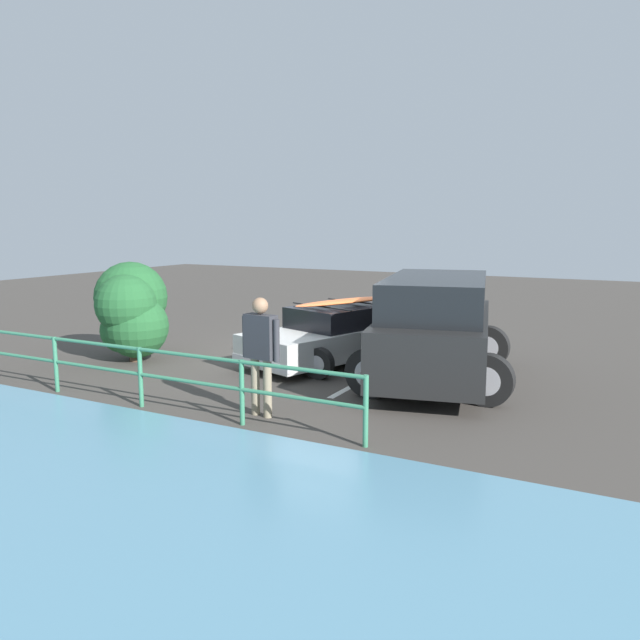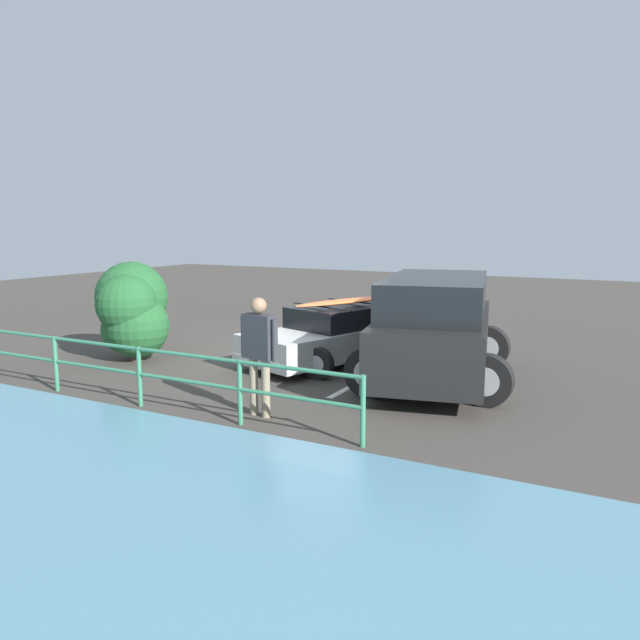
# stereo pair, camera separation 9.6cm
# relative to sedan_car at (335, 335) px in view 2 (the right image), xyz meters

# --- Properties ---
(ground_plane) EXTENTS (44.00, 44.00, 0.02)m
(ground_plane) POSITION_rel_sedan_car_xyz_m (0.72, -0.45, -0.56)
(ground_plane) COLOR #423D38
(ground_plane) RESTS_ON ground
(parking_stripe) EXTENTS (0.12, 4.89, 0.00)m
(parking_stripe) POSITION_rel_sedan_car_xyz_m (-1.14, 0.04, -0.55)
(parking_stripe) COLOR silver
(parking_stripe) RESTS_ON ground
(sedan_car) EXTENTS (2.86, 4.24, 1.42)m
(sedan_car) POSITION_rel_sedan_car_xyz_m (0.00, 0.00, 0.00)
(sedan_car) COLOR silver
(sedan_car) RESTS_ON ground
(suv_car) EXTENTS (3.22, 4.84, 1.89)m
(suv_car) POSITION_rel_sedan_car_xyz_m (-2.29, 0.58, 0.42)
(suv_car) COLOR black
(suv_car) RESTS_ON ground
(person_bystander) EXTENTS (0.68, 0.27, 1.76)m
(person_bystander) POSITION_rel_sedan_car_xyz_m (-0.67, 3.78, 0.51)
(person_bystander) COLOR gray
(person_bystander) RESTS_ON ground
(railing_fence) EXTENTS (7.63, 0.10, 0.94)m
(railing_fence) POSITION_rel_sedan_car_xyz_m (1.23, 4.27, 0.08)
(railing_fence) COLOR #387F5B
(railing_fence) RESTS_ON ground
(bush_near_left) EXTENTS (1.79, 1.79, 2.02)m
(bush_near_left) POSITION_rel_sedan_car_xyz_m (3.83, 1.80, 0.49)
(bush_near_left) COLOR #4C3828
(bush_near_left) RESTS_ON ground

